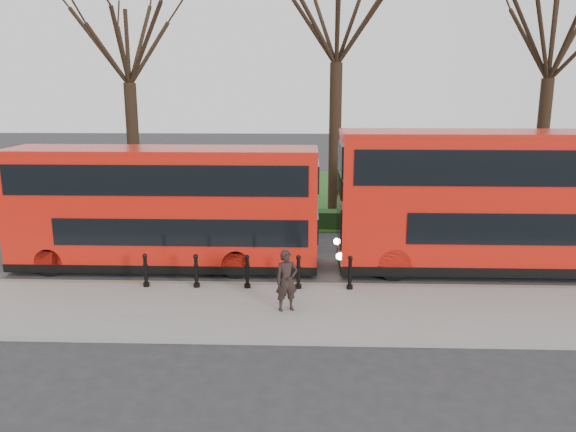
{
  "coord_description": "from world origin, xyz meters",
  "views": [
    {
      "loc": [
        0.66,
        -17.66,
        6.17
      ],
      "look_at": [
        0.03,
        0.5,
        2.0
      ],
      "focal_mm": 35.0,
      "sensor_mm": 36.0,
      "label": 1
    }
  ],
  "objects_px": {
    "bus_rear": "(517,202)",
    "pedestrian": "(287,281)",
    "bus_lead": "(165,209)",
    "bollard_row": "(247,272)"
  },
  "relations": [
    {
      "from": "bus_lead",
      "to": "bus_rear",
      "type": "height_order",
      "value": "bus_rear"
    },
    {
      "from": "bus_lead",
      "to": "bus_rear",
      "type": "bearing_deg",
      "value": 0.56
    },
    {
      "from": "bus_lead",
      "to": "pedestrian",
      "type": "distance_m",
      "value": 6.09
    },
    {
      "from": "bus_lead",
      "to": "bus_rear",
      "type": "distance_m",
      "value": 11.98
    },
    {
      "from": "bollard_row",
      "to": "bus_rear",
      "type": "distance_m",
      "value": 9.4
    },
    {
      "from": "bus_rear",
      "to": "pedestrian",
      "type": "bearing_deg",
      "value": -150.94
    },
    {
      "from": "bollard_row",
      "to": "bus_rear",
      "type": "relative_size",
      "value": 0.54
    },
    {
      "from": "bollard_row",
      "to": "bus_rear",
      "type": "height_order",
      "value": "bus_rear"
    },
    {
      "from": "bus_rear",
      "to": "bus_lead",
      "type": "bearing_deg",
      "value": -179.44
    },
    {
      "from": "bus_rear",
      "to": "pedestrian",
      "type": "height_order",
      "value": "bus_rear"
    }
  ]
}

